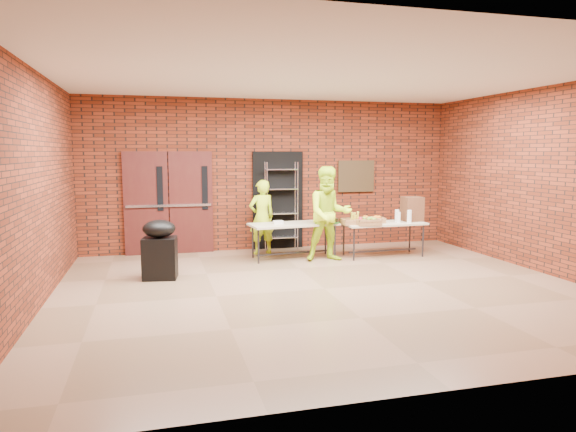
# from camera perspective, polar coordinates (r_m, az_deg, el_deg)

# --- Properties ---
(room) EXTENTS (8.08, 7.08, 3.28)m
(room) POSITION_cam_1_polar(r_m,az_deg,el_deg) (7.70, 4.15, 3.50)
(room) COLOR brown
(room) RESTS_ON ground
(double_doors) EXTENTS (1.78, 0.12, 2.10)m
(double_doors) POSITION_cam_1_polar(r_m,az_deg,el_deg) (10.77, -13.07, 1.44)
(double_doors) COLOR #411812
(double_doors) RESTS_ON room
(dark_doorway) EXTENTS (1.10, 0.06, 2.10)m
(dark_doorway) POSITION_cam_1_polar(r_m,az_deg,el_deg) (11.09, -1.13, 1.76)
(dark_doorway) COLOR black
(dark_doorway) RESTS_ON room
(bronze_plaque) EXTENTS (0.85, 0.04, 0.70)m
(bronze_plaque) POSITION_cam_1_polar(r_m,az_deg,el_deg) (11.60, 7.58, 4.41)
(bronze_plaque) COLOR #382816
(bronze_plaque) RESTS_ON room
(wire_rack) EXTENTS (0.70, 0.27, 1.88)m
(wire_rack) POSITION_cam_1_polar(r_m,az_deg,el_deg) (10.98, -0.74, 1.12)
(wire_rack) COLOR silver
(wire_rack) RESTS_ON room
(table_left) EXTENTS (1.77, 0.89, 0.70)m
(table_left) POSITION_cam_1_polar(r_m,az_deg,el_deg) (10.03, 0.62, -1.14)
(table_left) COLOR beige
(table_left) RESTS_ON room
(table_right) EXTENTS (1.68, 0.75, 0.68)m
(table_right) POSITION_cam_1_polar(r_m,az_deg,el_deg) (10.46, 10.55, -1.03)
(table_right) COLOR beige
(table_right) RESTS_ON room
(basket_bananas) EXTENTS (0.44, 0.34, 0.14)m
(basket_bananas) POSITION_cam_1_polar(r_m,az_deg,el_deg) (10.12, 7.21, -0.57)
(basket_bananas) COLOR #A87243
(basket_bananas) RESTS_ON table_right
(basket_oranges) EXTENTS (0.43, 0.34, 0.13)m
(basket_oranges) POSITION_cam_1_polar(r_m,az_deg,el_deg) (10.37, 9.39, -0.42)
(basket_oranges) COLOR #A87243
(basket_oranges) RESTS_ON table_right
(basket_apples) EXTENTS (0.47, 0.36, 0.15)m
(basket_apples) POSITION_cam_1_polar(r_m,az_deg,el_deg) (10.09, 8.80, -0.59)
(basket_apples) COLOR #A87243
(basket_apples) RESTS_ON table_right
(muffin_tray) EXTENTS (0.42, 0.42, 0.11)m
(muffin_tray) POSITION_cam_1_polar(r_m,az_deg,el_deg) (10.12, 4.63, -0.48)
(muffin_tray) COLOR #185115
(muffin_tray) RESTS_ON table_left
(napkin_box) EXTENTS (0.19, 0.12, 0.06)m
(napkin_box) POSITION_cam_1_polar(r_m,az_deg,el_deg) (9.93, -1.10, -0.71)
(napkin_box) COLOR white
(napkin_box) RESTS_ON table_left
(coffee_dispenser) EXTENTS (0.38, 0.34, 0.50)m
(coffee_dispenser) POSITION_cam_1_polar(r_m,az_deg,el_deg) (10.78, 13.63, 0.77)
(coffee_dispenser) COLOR brown
(coffee_dispenser) RESTS_ON table_right
(cup_stack_front) EXTENTS (0.07, 0.07, 0.21)m
(cup_stack_front) POSITION_cam_1_polar(r_m,az_deg,el_deg) (10.47, 12.19, -0.15)
(cup_stack_front) COLOR white
(cup_stack_front) RESTS_ON table_right
(cup_stack_mid) EXTENTS (0.09, 0.09, 0.26)m
(cup_stack_mid) POSITION_cam_1_polar(r_m,az_deg,el_deg) (10.46, 13.34, -0.06)
(cup_stack_mid) COLOR white
(cup_stack_mid) RESTS_ON table_right
(cup_stack_back) EXTENTS (0.08, 0.08, 0.25)m
(cup_stack_back) POSITION_cam_1_polar(r_m,az_deg,el_deg) (10.57, 12.02, 0.02)
(cup_stack_back) COLOR white
(cup_stack_back) RESTS_ON table_right
(covered_grill) EXTENTS (0.60, 0.53, 0.98)m
(covered_grill) POSITION_cam_1_polar(r_m,az_deg,el_deg) (8.73, -14.07, -3.61)
(covered_grill) COLOR black
(covered_grill) RESTS_ON room
(volunteer_woman) EXTENTS (0.62, 0.47, 1.52)m
(volunteer_woman) POSITION_cam_1_polar(r_m,az_deg,el_deg) (10.51, -2.93, -0.13)
(volunteer_woman) COLOR #C2EE1A
(volunteer_woman) RESTS_ON room
(volunteer_man) EXTENTS (0.92, 0.74, 1.82)m
(volunteer_man) POSITION_cam_1_polar(r_m,az_deg,el_deg) (9.84, 4.59, 0.23)
(volunteer_man) COLOR #C2EE1A
(volunteer_man) RESTS_ON room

